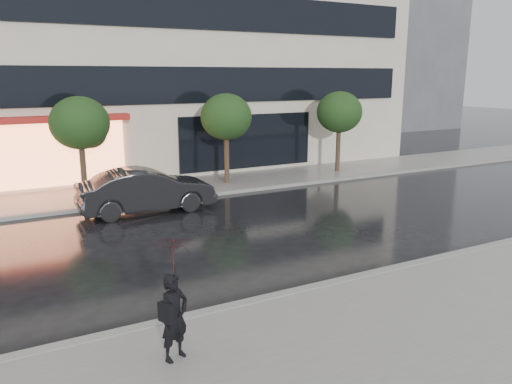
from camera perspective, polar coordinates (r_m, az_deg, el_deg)
ground at (r=12.21m, az=3.59°, el=-9.63°), size 120.00×120.00×0.00m
sidewalk_near at (r=9.85m, az=13.88°, el=-15.56°), size 60.00×4.50×0.12m
sidewalk_far at (r=21.21m, az=-10.99°, el=0.24°), size 60.00×3.50×0.12m
curb_near at (r=11.42m, az=6.26°, el=-10.99°), size 60.00×0.25×0.14m
curb_far at (r=19.58m, az=-9.48°, el=-0.75°), size 60.00×0.25×0.14m
bg_building_right at (r=49.41m, az=12.97°, el=16.69°), size 12.00×12.00×16.00m
tree_mid_west at (r=19.91m, az=-19.33°, el=7.25°), size 2.20×2.20×3.99m
tree_mid_east at (r=21.64m, az=-3.31°, el=8.39°), size 2.20×2.20×3.99m
tree_far_east at (r=24.74m, az=9.57°, el=8.83°), size 2.20×2.20×3.99m
parked_car at (r=17.96m, az=-12.39°, el=0.18°), size 4.75×1.71×1.56m
pedestrian_with_umbrella at (r=8.29m, az=-9.32°, el=-10.05°), size 1.08×1.09×2.10m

